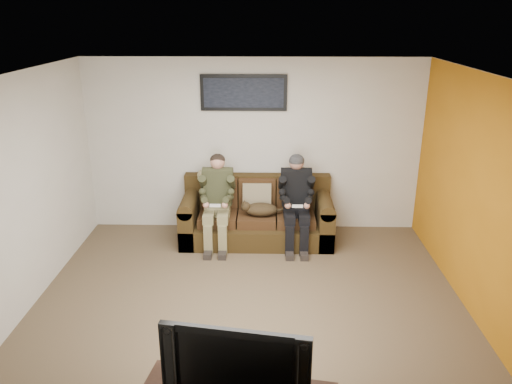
{
  "coord_description": "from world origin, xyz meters",
  "views": [
    {
      "loc": [
        0.19,
        -5.0,
        3.2
      ],
      "look_at": [
        0.05,
        1.2,
        0.95
      ],
      "focal_mm": 35.0,
      "sensor_mm": 36.0,
      "label": 1
    }
  ],
  "objects_px": {
    "sofa": "(257,216)",
    "television": "(238,357)",
    "person_right": "(296,196)",
    "cat": "(260,209)",
    "framed_poster": "(244,93)",
    "person_left": "(217,196)"
  },
  "relations": [
    {
      "from": "sofa",
      "to": "television",
      "type": "distance_m",
      "value": 3.81
    },
    {
      "from": "sofa",
      "to": "framed_poster",
      "type": "height_order",
      "value": "framed_poster"
    },
    {
      "from": "cat",
      "to": "person_left",
      "type": "bearing_deg",
      "value": 177.44
    },
    {
      "from": "framed_poster",
      "to": "cat",
      "type": "bearing_deg",
      "value": -67.71
    },
    {
      "from": "cat",
      "to": "framed_poster",
      "type": "distance_m",
      "value": 1.69
    },
    {
      "from": "person_left",
      "to": "framed_poster",
      "type": "bearing_deg",
      "value": 57.53
    },
    {
      "from": "cat",
      "to": "television",
      "type": "height_order",
      "value": "television"
    },
    {
      "from": "person_right",
      "to": "cat",
      "type": "height_order",
      "value": "person_right"
    },
    {
      "from": "person_right",
      "to": "cat",
      "type": "xyz_separation_m",
      "value": [
        -0.52,
        -0.03,
        -0.19
      ]
    },
    {
      "from": "person_left",
      "to": "person_right",
      "type": "xyz_separation_m",
      "value": [
        1.13,
        0.0,
        0.0
      ]
    },
    {
      "from": "sofa",
      "to": "television",
      "type": "xyz_separation_m",
      "value": [
        -0.06,
        -3.78,
        0.45
      ]
    },
    {
      "from": "person_left",
      "to": "cat",
      "type": "relative_size",
      "value": 1.96
    },
    {
      "from": "sofa",
      "to": "framed_poster",
      "type": "xyz_separation_m",
      "value": [
        -0.2,
        0.39,
        1.76
      ]
    },
    {
      "from": "person_left",
      "to": "person_right",
      "type": "distance_m",
      "value": 1.13
    },
    {
      "from": "person_left",
      "to": "framed_poster",
      "type": "relative_size",
      "value": 1.03
    },
    {
      "from": "cat",
      "to": "television",
      "type": "distance_m",
      "value": 3.58
    },
    {
      "from": "cat",
      "to": "television",
      "type": "relative_size",
      "value": 0.6
    },
    {
      "from": "sofa",
      "to": "person_left",
      "type": "bearing_deg",
      "value": -161.99
    },
    {
      "from": "cat",
      "to": "framed_poster",
      "type": "bearing_deg",
      "value": 112.29
    },
    {
      "from": "sofa",
      "to": "cat",
      "type": "height_order",
      "value": "sofa"
    },
    {
      "from": "framed_poster",
      "to": "television",
      "type": "xyz_separation_m",
      "value": [
        0.14,
        -4.17,
        -1.31
      ]
    },
    {
      "from": "sofa",
      "to": "television",
      "type": "bearing_deg",
      "value": -90.96
    }
  ]
}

